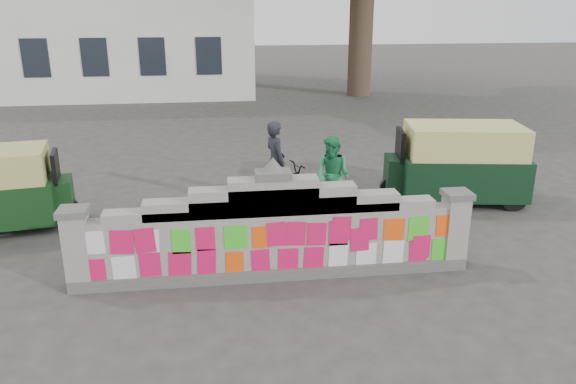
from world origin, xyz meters
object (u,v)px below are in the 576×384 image
at_px(cyclist_rider, 276,173).
at_px(pedestrian, 333,176).
at_px(rickshaw_right, 458,162).
at_px(cyclist_bike, 276,189).

distance_m(cyclist_rider, pedestrian, 1.19).
xyz_separation_m(cyclist_rider, rickshaw_right, (4.08, 0.13, 0.05)).
relative_size(cyclist_rider, rickshaw_right, 0.53).
height_order(cyclist_bike, cyclist_rider, cyclist_rider).
distance_m(cyclist_bike, cyclist_rider, 0.35).
xyz_separation_m(cyclist_rider, pedestrian, (1.17, -0.26, -0.03)).
bearing_deg(pedestrian, rickshaw_right, 53.07).
relative_size(cyclist_bike, rickshaw_right, 0.59).
distance_m(cyclist_bike, rickshaw_right, 4.10).
relative_size(cyclist_bike, pedestrian, 1.16).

